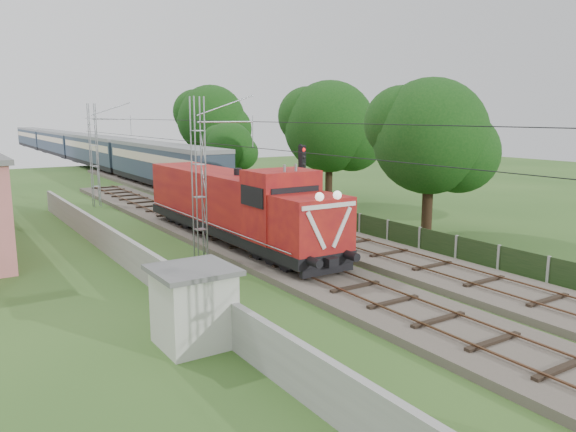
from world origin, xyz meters
TOP-DOWN VIEW (x-y plane):
  - ground at (0.00, 0.00)m, footprint 140.00×140.00m
  - track_main at (0.00, 7.00)m, footprint 4.20×70.00m
  - track_side at (5.00, 20.00)m, footprint 4.20×80.00m
  - catenary at (-2.95, 12.00)m, footprint 3.31×70.00m
  - boundary_wall at (-6.50, 12.00)m, footprint 0.25×40.00m
  - fence at (8.00, 3.00)m, footprint 0.12×32.00m
  - locomotive at (0.00, 14.17)m, footprint 3.10×17.67m
  - coach_rake at (5.00, 75.53)m, footprint 3.27×97.52m
  - signal_post at (2.87, 11.84)m, footprint 0.59×0.48m
  - relay_hut at (-7.40, 2.63)m, footprint 2.45×2.45m
  - tree_a at (11.22, 10.49)m, footprint 7.19×6.85m
  - tree_b at (13.19, 23.00)m, footprint 7.59×7.23m
  - tree_c at (11.19, 36.71)m, footprint 5.01×4.77m
  - tree_d at (13.74, 46.15)m, footprint 8.10×7.71m

SIDE VIEW (x-z plane):
  - ground at x=0.00m, z-range 0.00..0.00m
  - track_main at x=0.00m, z-range -0.04..0.41m
  - track_side at x=5.00m, z-range -0.04..0.41m
  - fence at x=8.00m, z-range 0.00..1.20m
  - boundary_wall at x=-6.50m, z-range 0.00..1.50m
  - relay_hut at x=-7.40m, z-range 0.01..2.52m
  - locomotive at x=0.00m, z-range 0.05..4.54m
  - coach_rake at x=5.00m, z-range 0.79..4.57m
  - signal_post at x=2.87m, z-range 1.05..6.65m
  - catenary at x=-2.95m, z-range 0.05..8.05m
  - tree_c at x=11.19m, z-range 0.80..7.30m
  - tree_a at x=11.22m, z-range 1.15..10.47m
  - tree_b at x=13.19m, z-range 1.22..11.06m
  - tree_d at x=13.74m, z-range 1.30..11.80m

